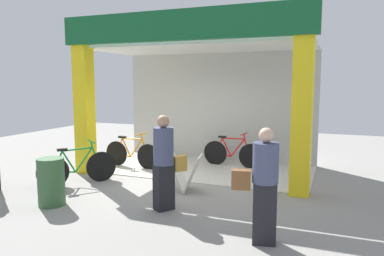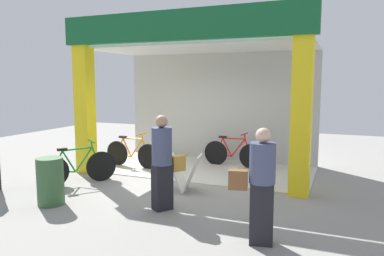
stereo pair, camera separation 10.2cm
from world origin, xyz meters
name	(u,v)px [view 1 (the left image)]	position (x,y,z in m)	size (l,w,h in m)	color
ground_plane	(181,182)	(0.00, 0.00, 0.00)	(19.07, 19.07, 0.00)	gray
shop_facade	(203,91)	(0.00, 1.47, 2.02)	(5.73, 3.03, 3.74)	beige
bicycle_inside_0	(132,154)	(-1.76, 0.84, 0.37)	(1.68, 0.46, 0.93)	black
bicycle_inside_1	(233,153)	(0.67, 1.89, 0.37)	(1.66, 0.46, 0.92)	black
bicycle_parked_0	(78,168)	(-2.02, -1.02, 0.38)	(1.07, 1.41, 0.95)	black
sandwich_board_sign	(185,173)	(0.35, -0.57, 0.38)	(0.74, 0.67, 0.77)	silver
pedestrian_1	(165,161)	(0.44, -1.74, 0.86)	(0.56, 0.66, 1.68)	black
pedestrian_2	(263,184)	(2.31, -2.49, 0.85)	(0.67, 0.42, 1.63)	black
trash_bin	(51,182)	(-1.58, -2.30, 0.44)	(0.48, 0.48, 0.87)	#335933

